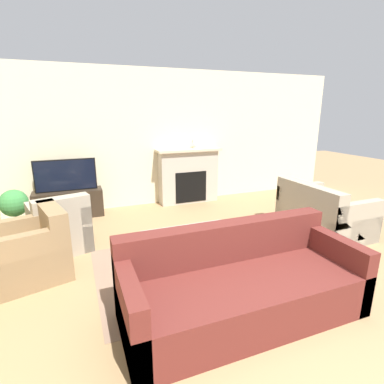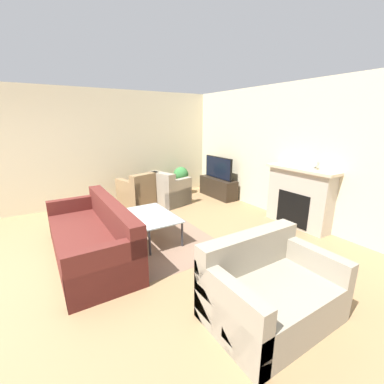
{
  "view_description": "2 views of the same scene",
  "coord_description": "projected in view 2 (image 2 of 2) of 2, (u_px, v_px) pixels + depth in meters",
  "views": [
    {
      "loc": [
        -1.48,
        -1.27,
        1.9
      ],
      "look_at": [
        -0.05,
        2.35,
        0.84
      ],
      "focal_mm": 28.0,
      "sensor_mm": 36.0,
      "label": 1
    },
    {
      "loc": [
        3.61,
        0.28,
        1.99
      ],
      "look_at": [
        -0.14,
        2.63,
        0.75
      ],
      "focal_mm": 24.0,
      "sensor_mm": 36.0,
      "label": 2
    }
  ],
  "objects": [
    {
      "name": "ground_plane",
      "position": [
        27.0,
        279.0,
        3.33
      ],
      "size": [
        20.0,
        20.0,
        0.0
      ],
      "primitive_type": "plane",
      "color": "#9E7A51"
    },
    {
      "name": "wall_back",
      "position": [
        279.0,
        152.0,
        5.37
      ],
      "size": [
        8.6,
        0.06,
        2.7
      ],
      "color": "beige",
      "rests_on": "ground_plane"
    },
    {
      "name": "wall_left",
      "position": [
        126.0,
        146.0,
        6.47
      ],
      "size": [
        0.06,
        7.67,
        2.7
      ],
      "color": "beige",
      "rests_on": "ground_plane"
    },
    {
      "name": "area_rug",
      "position": [
        152.0,
        238.0,
        4.47
      ],
      "size": [
        2.33,
        1.84,
        0.0
      ],
      "color": "#896B56",
      "rests_on": "ground_plane"
    },
    {
      "name": "fireplace",
      "position": [
        299.0,
        196.0,
        4.88
      ],
      "size": [
        1.35,
        0.39,
        1.14
      ],
      "color": "#B2A899",
      "rests_on": "ground_plane"
    },
    {
      "name": "tv_stand",
      "position": [
        218.0,
        188.0,
        6.86
      ],
      "size": [
        1.18,
        0.38,
        0.5
      ],
      "color": "#2D2319",
      "rests_on": "ground_plane"
    },
    {
      "name": "tv",
      "position": [
        218.0,
        168.0,
        6.71
      ],
      "size": [
        1.03,
        0.06,
        0.57
      ],
      "color": "black",
      "rests_on": "tv_stand"
    },
    {
      "name": "couch_sectional",
      "position": [
        93.0,
        239.0,
        3.81
      ],
      "size": [
        2.26,
        0.92,
        0.82
      ],
      "color": "#5B231E",
      "rests_on": "ground_plane"
    },
    {
      "name": "couch_loveseat",
      "position": [
        269.0,
        291.0,
        2.63
      ],
      "size": [
        0.91,
        1.3,
        0.82
      ],
      "rotation": [
        0.0,
        0.0,
        1.57
      ],
      "color": "#9E937F",
      "rests_on": "ground_plane"
    },
    {
      "name": "armchair_by_window",
      "position": [
        139.0,
        194.0,
        6.11
      ],
      "size": [
        0.95,
        0.91,
        0.82
      ],
      "rotation": [
        0.0,
        0.0,
        -1.3
      ],
      "color": "#8C704C",
      "rests_on": "ground_plane"
    },
    {
      "name": "armchair_accent",
      "position": [
        170.0,
        192.0,
        6.22
      ],
      "size": [
        0.87,
        0.9,
        0.82
      ],
      "rotation": [
        0.0,
        0.0,
        3.4
      ],
      "color": "#9E937F",
      "rests_on": "ground_plane"
    },
    {
      "name": "coffee_table",
      "position": [
        152.0,
        217.0,
        4.38
      ],
      "size": [
        1.13,
        0.64,
        0.44
      ],
      "color": "#333338",
      "rests_on": "ground_plane"
    },
    {
      "name": "potted_plant",
      "position": [
        181.0,
        178.0,
        7.04
      ],
      "size": [
        0.41,
        0.41,
        0.77
      ],
      "color": "#47474C",
      "rests_on": "ground_plane"
    },
    {
      "name": "mantel_clock",
      "position": [
        313.0,
        163.0,
        4.55
      ],
      "size": [
        0.2,
        0.07,
        0.23
      ],
      "color": "beige",
      "rests_on": "fireplace"
    }
  ]
}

